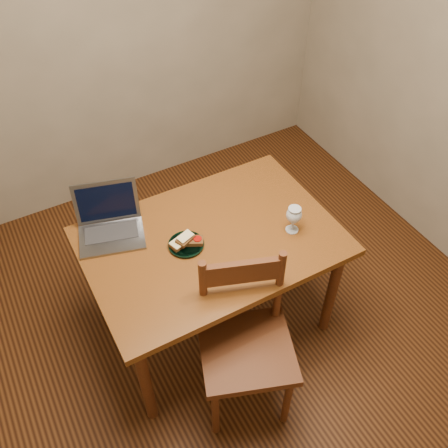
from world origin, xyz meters
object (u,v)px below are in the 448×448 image
plate (186,245)px  laptop (109,220)px  chair (246,339)px  milk_glass (293,219)px  table (212,250)px

plate → laptop: size_ratio=0.46×
chair → plate: (-0.06, 0.51, 0.22)m
milk_glass → chair: bearing=-144.6°
milk_glass → laptop: size_ratio=0.39×
table → chair: 0.51m
chair → laptop: laptop is taller
plate → milk_glass: size_ratio=1.17×
table → laptop: (-0.43, 0.32, 0.15)m
chair → milk_glass: 0.65m
chair → plate: size_ratio=3.09×
chair → laptop: size_ratio=1.42×
table → milk_glass: 0.46m
plate → milk_glass: (0.54, -0.17, 0.07)m
milk_glass → laptop: 0.95m
table → plate: (-0.14, 0.02, 0.09)m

